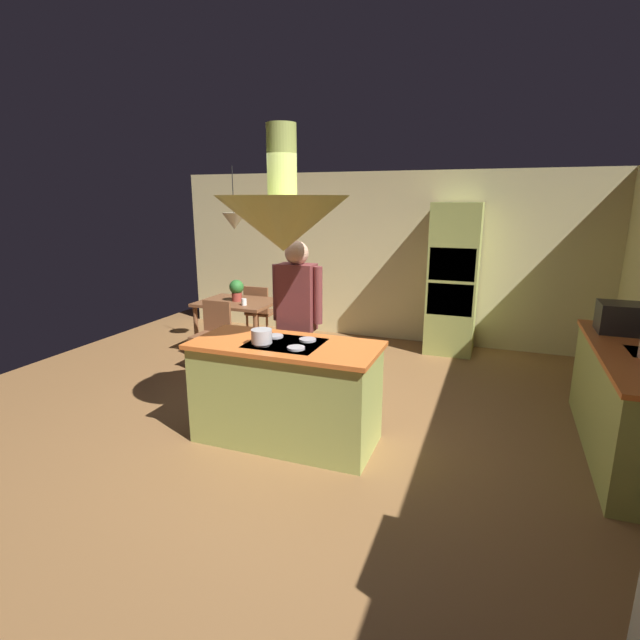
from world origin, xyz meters
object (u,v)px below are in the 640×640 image
at_px(oven_tower, 453,279).
at_px(cooking_pot_on_cooktop, 262,336).
at_px(person_at_island, 297,315).
at_px(chair_facing_island, 213,330).
at_px(kitchen_island, 286,392).
at_px(potted_plant_on_table, 237,289).
at_px(microwave_on_counter, 625,318).
at_px(chair_by_back_wall, 259,309).
at_px(cup_on_table, 244,302).
at_px(dining_table, 238,309).

height_order(oven_tower, cooking_pot_on_cooktop, oven_tower).
distance_m(person_at_island, chair_facing_island, 1.81).
height_order(kitchen_island, potted_plant_on_table, potted_plant_on_table).
relative_size(chair_facing_island, microwave_on_counter, 1.89).
bearing_deg(person_at_island, chair_by_back_wall, 126.41).
bearing_deg(cup_on_table, chair_facing_island, -117.24).
xyz_separation_m(kitchen_island, microwave_on_counter, (2.84, 1.43, 0.60)).
distance_m(dining_table, chair_by_back_wall, 0.66).
bearing_deg(kitchen_island, person_at_island, 103.95).
height_order(oven_tower, dining_table, oven_tower).
relative_size(potted_plant_on_table, cup_on_table, 3.33).
height_order(kitchen_island, chair_by_back_wall, kitchen_island).
height_order(dining_table, chair_by_back_wall, chair_by_back_wall).
relative_size(kitchen_island, cup_on_table, 18.48).
xyz_separation_m(chair_by_back_wall, cooking_pot_on_cooktop, (1.54, -2.87, 0.50)).
relative_size(dining_table, potted_plant_on_table, 3.50).
xyz_separation_m(dining_table, chair_by_back_wall, (0.00, 0.64, -0.15)).
relative_size(chair_facing_island, chair_by_back_wall, 1.00).
height_order(chair_facing_island, potted_plant_on_table, potted_plant_on_table).
distance_m(dining_table, cup_on_table, 0.34).
xyz_separation_m(chair_facing_island, chair_by_back_wall, (0.00, 1.28, 0.00)).
distance_m(person_at_island, cup_on_table, 1.82).
bearing_deg(chair_facing_island, cooking_pot_on_cooktop, -45.95).
bearing_deg(cup_on_table, cooking_pot_on_cooktop, -56.88).
height_order(kitchen_island, cooking_pot_on_cooktop, cooking_pot_on_cooktop).
distance_m(oven_tower, potted_plant_on_table, 3.04).
bearing_deg(oven_tower, dining_table, -157.79).
height_order(chair_facing_island, microwave_on_counter, microwave_on_counter).
height_order(dining_table, chair_facing_island, chair_facing_island).
distance_m(chair_by_back_wall, microwave_on_counter, 4.76).
height_order(person_at_island, potted_plant_on_table, person_at_island).
xyz_separation_m(chair_facing_island, cup_on_table, (0.22, 0.43, 0.30)).
distance_m(microwave_on_counter, cooking_pot_on_cooktop, 3.38).
bearing_deg(kitchen_island, potted_plant_on_table, 129.11).
relative_size(kitchen_island, cooking_pot_on_cooktop, 9.24).
height_order(person_at_island, microwave_on_counter, person_at_island).
distance_m(kitchen_island, chair_by_back_wall, 3.22).
bearing_deg(cooking_pot_on_cooktop, chair_facing_island, 134.05).
bearing_deg(cup_on_table, oven_tower, 27.66).
bearing_deg(dining_table, oven_tower, 22.21).
xyz_separation_m(kitchen_island, dining_table, (-1.70, 2.10, 0.19)).
bearing_deg(oven_tower, person_at_island, -115.98).
relative_size(chair_facing_island, cooking_pot_on_cooktop, 4.83).
bearing_deg(person_at_island, kitchen_island, -76.05).
distance_m(potted_plant_on_table, cup_on_table, 0.34).
relative_size(chair_by_back_wall, potted_plant_on_table, 2.90).
bearing_deg(kitchen_island, chair_facing_island, 139.31).
relative_size(oven_tower, cup_on_table, 23.40).
bearing_deg(microwave_on_counter, kitchen_island, -153.31).
bearing_deg(chair_by_back_wall, person_at_island, 126.41).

